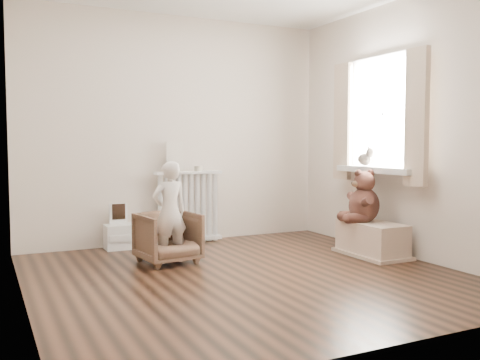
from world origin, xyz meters
name	(u,v)px	position (x,y,z in m)	size (l,w,h in m)	color
floor	(247,276)	(0.00, 0.00, 0.00)	(3.60, 3.60, 0.01)	black
back_wall	(177,130)	(0.00, 1.80, 1.30)	(3.60, 0.02, 2.60)	silver
front_wall	(395,116)	(0.00, -1.80, 1.30)	(3.60, 0.02, 2.60)	silver
left_wall	(19,122)	(-1.80, 0.00, 1.30)	(0.02, 3.60, 2.60)	silver
right_wall	(408,128)	(1.80, 0.00, 1.30)	(0.02, 3.60, 2.60)	silver
window	(385,114)	(1.76, 0.30, 1.45)	(0.03, 0.90, 1.10)	white
window_sill	(377,170)	(1.67, 0.30, 0.87)	(0.22, 1.10, 0.06)	silver
curtain_left	(417,117)	(1.65, -0.27, 1.39)	(0.06, 0.26, 1.30)	beige
curtain_right	(343,122)	(1.65, 0.87, 1.39)	(0.06, 0.26, 1.30)	beige
radiator	(188,209)	(0.09, 1.68, 0.39)	(0.78, 0.15, 0.83)	silver
paper_doll	(175,157)	(-0.07, 1.68, 0.99)	(0.20, 0.02, 0.34)	beige
tin_a	(198,168)	(0.21, 1.68, 0.85)	(0.10, 0.10, 0.06)	#A59E8C
toy_vanity	(119,224)	(-0.72, 1.65, 0.28)	(0.31, 0.22, 0.49)	silver
armchair	(168,238)	(-0.46, 0.77, 0.24)	(0.52, 0.54, 0.49)	brown
child	(170,212)	(-0.46, 0.72, 0.50)	(0.35, 0.23, 0.96)	silver
toy_bench	(372,236)	(1.52, 0.18, 0.20)	(0.38, 0.73, 0.34)	beige
teddy_bear	(364,190)	(1.49, 0.27, 0.67)	(0.43, 0.33, 0.53)	#361B15
plush_cat	(366,157)	(1.66, 0.47, 1.00)	(0.15, 0.24, 0.20)	gray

